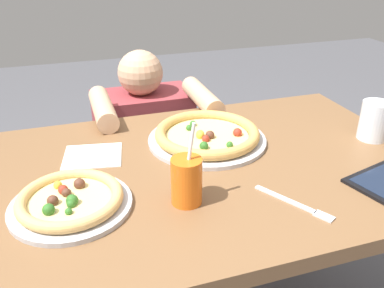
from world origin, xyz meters
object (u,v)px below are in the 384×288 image
(drink_cup_colored, at_px, (187,181))
(diner_seated, at_px, (146,166))
(pizza_far, at_px, (207,136))
(fork, at_px, (297,204))
(water_cup_clear, at_px, (376,121))
(pizza_near, at_px, (70,201))

(drink_cup_colored, relative_size, diner_seated, 0.22)
(pizza_far, relative_size, fork, 1.92)
(pizza_far, xyz_separation_m, fork, (0.08, -0.37, -0.02))
(fork, bearing_deg, pizza_far, 102.74)
(water_cup_clear, distance_m, fork, 0.47)
(pizza_far, height_order, drink_cup_colored, drink_cup_colored)
(drink_cup_colored, xyz_separation_m, diner_seated, (0.06, 0.79, -0.40))
(pizza_far, xyz_separation_m, diner_seated, (-0.10, 0.50, -0.36))
(pizza_near, bearing_deg, water_cup_clear, 5.35)
(drink_cup_colored, xyz_separation_m, fork, (0.24, -0.09, -0.06))
(water_cup_clear, height_order, diner_seated, diner_seated)
(pizza_far, bearing_deg, fork, -77.26)
(pizza_near, relative_size, water_cup_clear, 2.37)
(fork, distance_m, diner_seated, 0.96)
(drink_cup_colored, bearing_deg, diner_seated, 85.81)
(pizza_far, relative_size, diner_seated, 0.39)
(pizza_far, bearing_deg, water_cup_clear, -15.79)
(pizza_near, bearing_deg, drink_cup_colored, -12.94)
(pizza_far, bearing_deg, diner_seated, 100.70)
(pizza_near, relative_size, fork, 1.51)
(pizza_near, distance_m, pizza_far, 0.47)
(drink_cup_colored, xyz_separation_m, water_cup_clear, (0.64, 0.14, 0.00))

